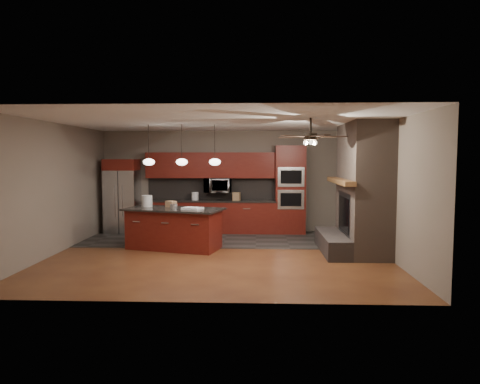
{
  "coord_description": "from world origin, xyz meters",
  "views": [
    {
      "loc": [
        0.79,
        -8.91,
        2.06
      ],
      "look_at": [
        0.42,
        0.6,
        1.29
      ],
      "focal_mm": 32.0,
      "sensor_mm": 36.0,
      "label": 1
    }
  ],
  "objects_px": {
    "microwave": "(218,185)",
    "counter_bucket": "(195,196)",
    "paint_can": "(174,206)",
    "white_bucket": "(147,201)",
    "counter_box": "(237,196)",
    "kitchen_island": "(174,228)",
    "paint_tray": "(192,208)",
    "cardboard_box": "(171,204)",
    "refrigerator": "(122,196)",
    "oven_tower": "(290,190)"
  },
  "relations": [
    {
      "from": "kitchen_island",
      "to": "white_bucket",
      "type": "bearing_deg",
      "value": 171.66
    },
    {
      "from": "oven_tower",
      "to": "paint_tray",
      "type": "xyz_separation_m",
      "value": [
        -2.32,
        -2.28,
        -0.25
      ]
    },
    {
      "from": "microwave",
      "to": "kitchen_island",
      "type": "xyz_separation_m",
      "value": [
        -0.8,
        -2.17,
        -0.83
      ]
    },
    {
      "from": "paint_can",
      "to": "paint_tray",
      "type": "relative_size",
      "value": 0.39
    },
    {
      "from": "cardboard_box",
      "to": "counter_bucket",
      "type": "xyz_separation_m",
      "value": [
        0.28,
        1.89,
        0.02
      ]
    },
    {
      "from": "paint_tray",
      "to": "counter_box",
      "type": "bearing_deg",
      "value": 92.53
    },
    {
      "from": "refrigerator",
      "to": "counter_bucket",
      "type": "distance_m",
      "value": 2.0
    },
    {
      "from": "white_bucket",
      "to": "counter_box",
      "type": "height_order",
      "value": "white_bucket"
    },
    {
      "from": "white_bucket",
      "to": "counter_bucket",
      "type": "distance_m",
      "value": 2.02
    },
    {
      "from": "refrigerator",
      "to": "paint_can",
      "type": "distance_m",
      "value": 2.82
    },
    {
      "from": "kitchen_island",
      "to": "counter_box",
      "type": "distance_m",
      "value": 2.52
    },
    {
      "from": "paint_can",
      "to": "paint_tray",
      "type": "xyz_separation_m",
      "value": [
        0.43,
        -0.07,
        -0.03
      ]
    },
    {
      "from": "oven_tower",
      "to": "refrigerator",
      "type": "relative_size",
      "value": 1.18
    },
    {
      "from": "cardboard_box",
      "to": "oven_tower",
      "type": "bearing_deg",
      "value": 67.85
    },
    {
      "from": "refrigerator",
      "to": "counter_box",
      "type": "xyz_separation_m",
      "value": [
        3.13,
        0.03,
        0.0
      ]
    },
    {
      "from": "microwave",
      "to": "counter_bucket",
      "type": "distance_m",
      "value": 0.69
    },
    {
      "from": "microwave",
      "to": "white_bucket",
      "type": "bearing_deg",
      "value": -128.18
    },
    {
      "from": "paint_can",
      "to": "counter_box",
      "type": "height_order",
      "value": "counter_box"
    },
    {
      "from": "oven_tower",
      "to": "counter_bucket",
      "type": "distance_m",
      "value": 2.6
    },
    {
      "from": "refrigerator",
      "to": "kitchen_island",
      "type": "distance_m",
      "value": 2.78
    },
    {
      "from": "refrigerator",
      "to": "paint_tray",
      "type": "distance_m",
      "value": 3.16
    },
    {
      "from": "refrigerator",
      "to": "counter_box",
      "type": "bearing_deg",
      "value": 0.57
    },
    {
      "from": "oven_tower",
      "to": "paint_tray",
      "type": "distance_m",
      "value": 3.26
    },
    {
      "from": "white_bucket",
      "to": "refrigerator",
      "type": "bearing_deg",
      "value": 123.02
    },
    {
      "from": "microwave",
      "to": "counter_bucket",
      "type": "xyz_separation_m",
      "value": [
        -0.62,
        -0.05,
        -0.29
      ]
    },
    {
      "from": "kitchen_island",
      "to": "paint_can",
      "type": "height_order",
      "value": "paint_can"
    },
    {
      "from": "oven_tower",
      "to": "counter_bucket",
      "type": "bearing_deg",
      "value": 179.84
    },
    {
      "from": "refrigerator",
      "to": "paint_tray",
      "type": "bearing_deg",
      "value": -44.23
    },
    {
      "from": "microwave",
      "to": "counter_bucket",
      "type": "relative_size",
      "value": 3.37
    },
    {
      "from": "microwave",
      "to": "refrigerator",
      "type": "bearing_deg",
      "value": -177.12
    },
    {
      "from": "microwave",
      "to": "counter_bucket",
      "type": "bearing_deg",
      "value": -175.39
    },
    {
      "from": "kitchen_island",
      "to": "refrigerator",
      "type": "bearing_deg",
      "value": 146.55
    },
    {
      "from": "refrigerator",
      "to": "paint_can",
      "type": "xyz_separation_m",
      "value": [
        1.84,
        -2.14,
        -0.03
      ]
    },
    {
      "from": "oven_tower",
      "to": "cardboard_box",
      "type": "relative_size",
      "value": 10.66
    },
    {
      "from": "white_bucket",
      "to": "cardboard_box",
      "type": "bearing_deg",
      "value": -6.25
    },
    {
      "from": "paint_tray",
      "to": "cardboard_box",
      "type": "bearing_deg",
      "value": 168.31
    },
    {
      "from": "white_bucket",
      "to": "paint_tray",
      "type": "distance_m",
      "value": 1.22
    },
    {
      "from": "cardboard_box",
      "to": "counter_bucket",
      "type": "bearing_deg",
      "value": 116.14
    },
    {
      "from": "paint_can",
      "to": "paint_tray",
      "type": "bearing_deg",
      "value": -8.72
    },
    {
      "from": "paint_can",
      "to": "cardboard_box",
      "type": "xyz_separation_m",
      "value": [
        -0.13,
        0.33,
        0.02
      ]
    },
    {
      "from": "refrigerator",
      "to": "white_bucket",
      "type": "distance_m",
      "value": 2.08
    },
    {
      "from": "counter_bucket",
      "to": "oven_tower",
      "type": "bearing_deg",
      "value": -0.16
    },
    {
      "from": "kitchen_island",
      "to": "microwave",
      "type": "bearing_deg",
      "value": 84.67
    },
    {
      "from": "kitchen_island",
      "to": "counter_bucket",
      "type": "distance_m",
      "value": 2.2
    },
    {
      "from": "oven_tower",
      "to": "microwave",
      "type": "distance_m",
      "value": 1.98
    },
    {
      "from": "paint_can",
      "to": "kitchen_island",
      "type": "bearing_deg",
      "value": 103.11
    },
    {
      "from": "paint_can",
      "to": "counter_bucket",
      "type": "height_order",
      "value": "counter_bucket"
    },
    {
      "from": "microwave",
      "to": "refrigerator",
      "type": "height_order",
      "value": "refrigerator"
    },
    {
      "from": "microwave",
      "to": "white_bucket",
      "type": "xyz_separation_m",
      "value": [
        -1.48,
        -1.88,
        -0.25
      ]
    },
    {
      "from": "microwave",
      "to": "kitchen_island",
      "type": "relative_size",
      "value": 0.31
    }
  ]
}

